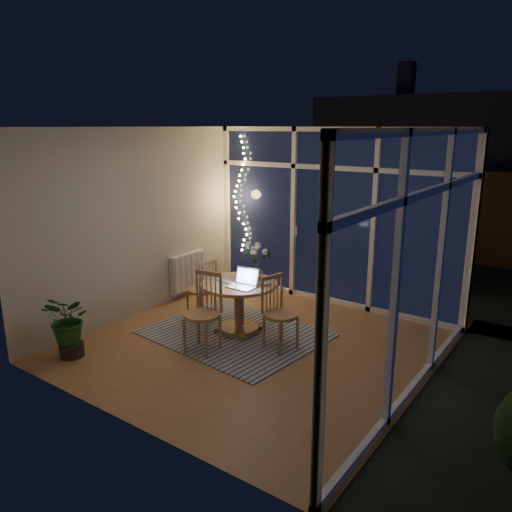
# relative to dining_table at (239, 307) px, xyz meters

# --- Properties ---
(floor) EXTENTS (4.00, 4.00, 0.00)m
(floor) POSITION_rel_dining_table_xyz_m (0.42, -0.24, -0.34)
(floor) COLOR #946740
(floor) RESTS_ON ground
(ceiling) EXTENTS (4.00, 4.00, 0.00)m
(ceiling) POSITION_rel_dining_table_xyz_m (0.42, -0.24, 2.26)
(ceiling) COLOR white
(ceiling) RESTS_ON wall_back
(wall_back) EXTENTS (4.00, 0.04, 2.60)m
(wall_back) POSITION_rel_dining_table_xyz_m (0.42, 1.76, 0.96)
(wall_back) COLOR beige
(wall_back) RESTS_ON floor
(wall_front) EXTENTS (4.00, 0.04, 2.60)m
(wall_front) POSITION_rel_dining_table_xyz_m (0.42, -2.24, 0.96)
(wall_front) COLOR beige
(wall_front) RESTS_ON floor
(wall_left) EXTENTS (0.04, 4.00, 2.60)m
(wall_left) POSITION_rel_dining_table_xyz_m (-1.58, -0.24, 0.96)
(wall_left) COLOR beige
(wall_left) RESTS_ON floor
(wall_right) EXTENTS (0.04, 4.00, 2.60)m
(wall_right) POSITION_rel_dining_table_xyz_m (2.42, -0.24, 0.96)
(wall_right) COLOR beige
(wall_right) RESTS_ON floor
(window_wall_back) EXTENTS (4.00, 0.10, 2.60)m
(window_wall_back) POSITION_rel_dining_table_xyz_m (0.42, 1.72, 0.96)
(window_wall_back) COLOR white
(window_wall_back) RESTS_ON floor
(window_wall_right) EXTENTS (0.10, 4.00, 2.60)m
(window_wall_right) POSITION_rel_dining_table_xyz_m (2.38, -0.24, 0.96)
(window_wall_right) COLOR white
(window_wall_right) RESTS_ON floor
(radiator) EXTENTS (0.10, 0.70, 0.58)m
(radiator) POSITION_rel_dining_table_xyz_m (-1.52, 0.66, 0.06)
(radiator) COLOR silver
(radiator) RESTS_ON wall_left
(fairy_lights) EXTENTS (0.24, 0.10, 1.85)m
(fairy_lights) POSITION_rel_dining_table_xyz_m (-1.23, 1.64, 1.19)
(fairy_lights) COLOR #FFD766
(fairy_lights) RESTS_ON window_wall_back
(garden_patio) EXTENTS (12.00, 6.00, 0.10)m
(garden_patio) POSITION_rel_dining_table_xyz_m (0.92, 4.76, -0.40)
(garden_patio) COLOR black
(garden_patio) RESTS_ON ground
(garden_fence) EXTENTS (11.00, 0.08, 1.80)m
(garden_fence) POSITION_rel_dining_table_xyz_m (0.42, 5.26, 0.56)
(garden_fence) COLOR #3E2916
(garden_fence) RESTS_ON ground
(neighbour_roof) EXTENTS (7.00, 3.00, 2.20)m
(neighbour_roof) POSITION_rel_dining_table_xyz_m (0.72, 8.26, 1.86)
(neighbour_roof) COLOR #30343A
(neighbour_roof) RESTS_ON ground
(garden_shrubs) EXTENTS (0.90, 0.90, 0.90)m
(garden_shrubs) POSITION_rel_dining_table_xyz_m (-0.38, 3.16, 0.11)
(garden_shrubs) COLOR black
(garden_shrubs) RESTS_ON ground
(rug) EXTENTS (2.27, 1.88, 0.01)m
(rug) POSITION_rel_dining_table_xyz_m (0.00, -0.10, -0.33)
(rug) COLOR #B8AF95
(rug) RESTS_ON floor
(dining_table) EXTENTS (1.07, 1.07, 0.67)m
(dining_table) POSITION_rel_dining_table_xyz_m (0.00, 0.00, 0.00)
(dining_table) COLOR #946542
(dining_table) RESTS_ON floor
(chair_left) EXTENTS (0.45, 0.45, 0.87)m
(chair_left) POSITION_rel_dining_table_xyz_m (-0.72, 0.07, 0.10)
(chair_left) COLOR #946542
(chair_left) RESTS_ON floor
(chair_right) EXTENTS (0.51, 0.51, 0.90)m
(chair_right) POSITION_rel_dining_table_xyz_m (0.71, -0.11, 0.12)
(chair_right) COLOR #946542
(chair_right) RESTS_ON floor
(chair_front) EXTENTS (0.51, 0.51, 0.97)m
(chair_front) POSITION_rel_dining_table_xyz_m (0.00, -0.72, 0.15)
(chair_front) COLOR #946542
(chair_front) RESTS_ON floor
(laptop) EXTENTS (0.34, 0.30, 0.25)m
(laptop) POSITION_rel_dining_table_xyz_m (0.15, -0.14, 0.46)
(laptop) COLOR silver
(laptop) RESTS_ON dining_table
(flower_vase) EXTENTS (0.22, 0.22, 0.21)m
(flower_vase) POSITION_rel_dining_table_xyz_m (0.06, 0.31, 0.44)
(flower_vase) COLOR white
(flower_vase) RESTS_ON dining_table
(bowl) EXTENTS (0.17, 0.17, 0.04)m
(bowl) POSITION_rel_dining_table_xyz_m (0.33, 0.13, 0.35)
(bowl) COLOR white
(bowl) RESTS_ON dining_table
(newspapers) EXTENTS (0.38, 0.30, 0.01)m
(newspapers) POSITION_rel_dining_table_xyz_m (-0.13, 0.04, 0.34)
(newspapers) COLOR #B8B4AF
(newspapers) RESTS_ON dining_table
(phone) EXTENTS (0.11, 0.07, 0.01)m
(phone) POSITION_rel_dining_table_xyz_m (0.11, -0.13, 0.34)
(phone) COLOR black
(phone) RESTS_ON dining_table
(potted_plant) EXTENTS (0.56, 0.49, 0.76)m
(potted_plant) POSITION_rel_dining_table_xyz_m (-1.15, -1.71, 0.04)
(potted_plant) COLOR #19461B
(potted_plant) RESTS_ON floor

